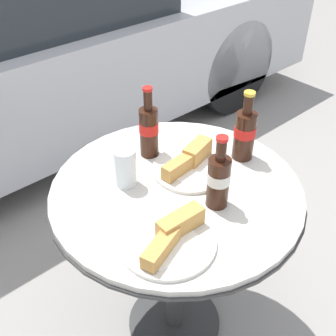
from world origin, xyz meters
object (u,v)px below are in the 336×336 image
Objects in this scene: lunch_plate_near at (169,238)px; lunch_plate_far at (190,164)px; cola_bottle_right at (245,133)px; bistro_table at (176,220)px; cola_bottle_left at (219,179)px; cola_bottle_center at (149,129)px; drinking_glass at (125,169)px.

lunch_plate_near is 1.07× the size of lunch_plate_far.
cola_bottle_right is 0.99× the size of lunch_plate_far.
cola_bottle_left reaches higher than bistro_table.
cola_bottle_center is 1.02× the size of lunch_plate_far.
cola_bottle_left is 0.32m from cola_bottle_center.
drinking_glass reaches higher than lunch_plate_near.
drinking_glass is 0.48× the size of lunch_plate_near.
cola_bottle_center is 0.95× the size of lunch_plate_near.
cola_bottle_center is at bearing 87.43° from cola_bottle_left.
bistro_table is at bearing 174.14° from cola_bottle_right.
lunch_plate_far reaches higher than bistro_table.
drinking_glass is (-0.10, 0.11, 0.20)m from bistro_table.
bistro_table is at bearing -104.80° from cola_bottle_center.
drinking_glass is at bearing 132.69° from bistro_table.
cola_bottle_left is 0.26m from cola_bottle_right.
cola_bottle_left is 1.85× the size of drinking_glass.
lunch_plate_near is at bearing -143.19° from lunch_plate_far.
lunch_plate_far is (0.05, 0.17, -0.07)m from cola_bottle_left.
lunch_plate_near is 0.32m from lunch_plate_far.
bistro_table is 3.27× the size of cola_bottle_right.
cola_bottle_left is 0.19m from lunch_plate_far.
drinking_glass is at bearing -153.80° from cola_bottle_center.
lunch_plate_far is (0.04, -0.15, -0.08)m from cola_bottle_center.
lunch_plate_far reaches higher than lunch_plate_near.
cola_bottle_center is at bearing 57.76° from lunch_plate_near.
drinking_glass reaches higher than bistro_table.
cola_bottle_center reaches higher than drinking_glass.
cola_bottle_center is (-0.22, 0.22, 0.00)m from cola_bottle_right.
lunch_plate_far is (0.09, 0.04, 0.16)m from bistro_table.
cola_bottle_left is 0.22m from lunch_plate_near.
drinking_glass is 0.28m from lunch_plate_near.
cola_bottle_center is 0.42m from lunch_plate_near.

